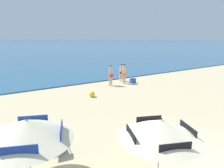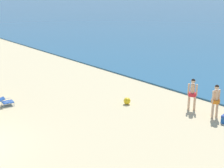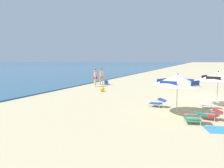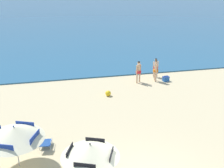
{
  "view_description": "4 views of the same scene",
  "coord_description": "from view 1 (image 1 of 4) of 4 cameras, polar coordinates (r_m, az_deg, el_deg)",
  "views": [
    {
      "loc": [
        -5.67,
        -2.68,
        3.94
      ],
      "look_at": [
        0.59,
        6.78,
        1.32
      ],
      "focal_mm": 31.74,
      "sensor_mm": 36.0,
      "label": 1
    },
    {
      "loc": [
        13.52,
        -3.19,
        6.63
      ],
      "look_at": [
        0.39,
        7.92,
        1.41
      ],
      "focal_mm": 53.45,
      "sensor_mm": 36.0,
      "label": 2
    },
    {
      "loc": [
        -15.64,
        1.58,
        2.58
      ],
      "look_at": [
        -1.4,
        7.38,
        0.9
      ],
      "focal_mm": 34.08,
      "sensor_mm": 36.0,
      "label": 3
    },
    {
      "loc": [
        -3.08,
        -7.37,
        7.29
      ],
      "look_at": [
        0.36,
        7.54,
        1.45
      ],
      "focal_mm": 41.67,
      "sensor_mm": 36.0,
      "label": 4
    }
  ],
  "objects": [
    {
      "name": "beach_umbrella_striped_main",
      "position": [
        5.73,
        -23.47,
        -11.91
      ],
      "size": [
        3.41,
        3.41,
        1.97
      ],
      "color": "silver",
      "rests_on": "ground"
    },
    {
      "name": "beach_umbrella_striped_second",
      "position": [
        5.31,
        13.77,
        -12.4
      ],
      "size": [
        3.06,
        3.06,
        2.0
      ],
      "color": "silver",
      "rests_on": "ground"
    },
    {
      "name": "lounge_chair_facing_sea",
      "position": [
        7.51,
        -15.6,
        -16.71
      ],
      "size": [
        0.67,
        0.94,
        0.5
      ],
      "color": "#1E4799",
      "rests_on": "ground"
    },
    {
      "name": "person_standing_near_shore",
      "position": [
        17.54,
        3.54,
        3.37
      ],
      "size": [
        0.43,
        0.52,
        1.76
      ],
      "color": "#D8A87F",
      "rests_on": "ground"
    },
    {
      "name": "person_standing_beside",
      "position": [
        16.72,
        -0.42,
        2.92
      ],
      "size": [
        0.47,
        0.43,
        1.76
      ],
      "color": "#D8A87F",
      "rests_on": "ground"
    },
    {
      "name": "person_wading_in",
      "position": [
        18.52,
        2.71,
        3.65
      ],
      "size": [
        0.49,
        0.4,
        1.63
      ],
      "color": "beige",
      "rests_on": "ground"
    },
    {
      "name": "cooler_box",
      "position": [
        18.05,
        6.03,
        0.96
      ],
      "size": [
        0.55,
        0.44,
        0.43
      ],
      "color": "#1E56A8",
      "rests_on": "ground"
    },
    {
      "name": "beach_ball",
      "position": [
        13.7,
        -5.81,
        -2.93
      ],
      "size": [
        0.4,
        0.4,
        0.4
      ],
      "primitive_type": "sphere",
      "color": "yellow",
      "rests_on": "ground"
    }
  ]
}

